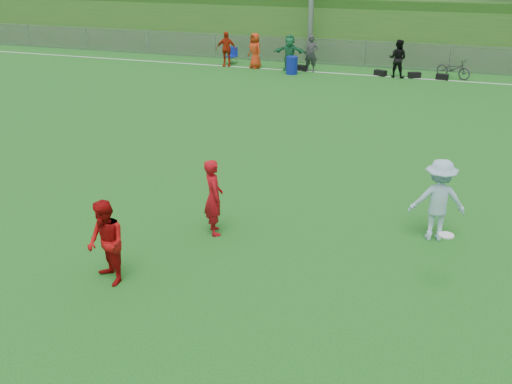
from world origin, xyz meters
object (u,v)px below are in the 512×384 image
at_px(player_red_center, 106,243).
at_px(player_blue, 438,200).
at_px(frisbee, 446,235).
at_px(recycling_bin, 292,65).
at_px(player_red_left, 214,197).
at_px(bicycle, 454,69).

relative_size(player_red_center, player_blue, 0.91).
bearing_deg(frisbee, recycling_bin, 113.01).
height_order(player_red_left, recycling_bin, player_red_left).
distance_m(player_blue, bicycle, 16.39).
xyz_separation_m(frisbee, bicycle, (-0.00, 18.36, -0.65)).
bearing_deg(recycling_bin, bicycle, 10.90).
height_order(player_red_center, bicycle, player_red_center).
bearing_deg(bicycle, frisbee, -150.12).
distance_m(player_blue, recycling_bin, 16.57).
relative_size(player_red_left, recycling_bin, 1.99).
bearing_deg(player_blue, recycling_bin, -76.24).
distance_m(player_red_left, player_red_center, 2.58).
height_order(player_red_center, player_blue, player_blue).
xyz_separation_m(frisbee, recycling_bin, (-7.21, 16.97, -0.67)).
bearing_deg(bicycle, player_blue, -150.73).
distance_m(player_red_center, player_blue, 6.46).
xyz_separation_m(player_blue, frisbee, (0.17, -1.98, 0.23)).
xyz_separation_m(player_blue, recycling_bin, (-7.03, 14.99, -0.45)).
xyz_separation_m(player_red_center, player_blue, (5.41, 3.53, 0.08)).
bearing_deg(player_red_left, recycling_bin, -24.16).
bearing_deg(player_blue, frisbee, 83.67).
xyz_separation_m(player_red_left, player_blue, (4.36, 1.17, 0.05)).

